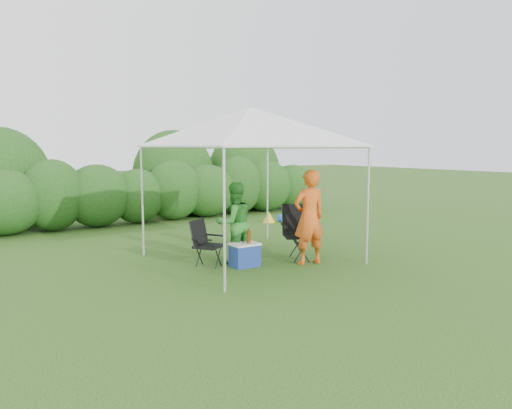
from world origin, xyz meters
TOP-DOWN VIEW (x-y plane):
  - ground at (0.00, 0.00)m, footprint 70.00×70.00m
  - hedge at (0.00, 6.00)m, footprint 12.55×1.53m
  - canopy at (0.00, 0.50)m, footprint 3.10×3.10m
  - chair_right at (0.81, 0.09)m, footprint 0.79×0.77m
  - chair_left at (-0.95, 0.56)m, footprint 0.65×0.63m
  - man at (0.67, -0.37)m, footprint 0.68×0.50m
  - woman at (-0.39, 0.46)m, footprint 0.76×0.62m
  - cooler at (-0.38, 0.14)m, footprint 0.51×0.38m
  - bottle at (-0.32, 0.10)m, footprint 0.07×0.07m
  - lawn_toy at (3.11, 3.95)m, footprint 0.58×0.48m

SIDE VIEW (x-z plane):
  - ground at x=0.00m, z-range 0.00..0.00m
  - lawn_toy at x=3.11m, z-range -0.01..0.28m
  - cooler at x=-0.38m, z-range 0.00..0.42m
  - chair_left at x=-0.95m, z-range 0.05..0.89m
  - bottle at x=-0.32m, z-range 0.42..0.69m
  - chair_right at x=0.81m, z-range 0.07..1.09m
  - woman at x=-0.39m, z-range 0.00..1.47m
  - hedge at x=0.00m, z-range -0.08..1.72m
  - man at x=0.67m, z-range 0.00..1.71m
  - canopy at x=0.00m, z-range 1.05..3.88m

